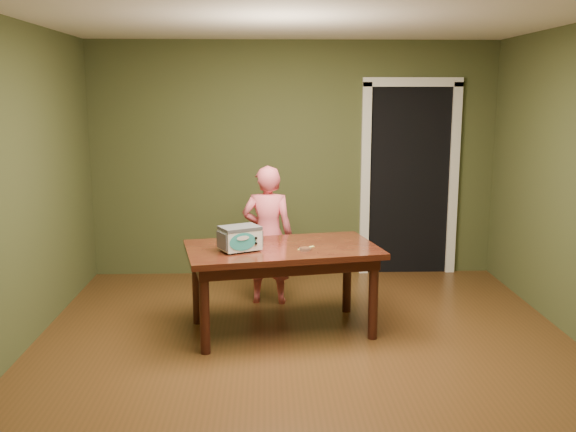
{
  "coord_description": "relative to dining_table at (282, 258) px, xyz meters",
  "views": [
    {
      "loc": [
        -0.32,
        -4.62,
        2.03
      ],
      "look_at": [
        -0.12,
        1.0,
        0.95
      ],
      "focal_mm": 40.0,
      "sensor_mm": 36.0,
      "label": 1
    }
  ],
  "objects": [
    {
      "name": "floor",
      "position": [
        0.18,
        -0.66,
        -0.65
      ],
      "size": [
        5.0,
        5.0,
        0.0
      ],
      "primitive_type": "plane",
      "color": "#513017",
      "rests_on": "ground"
    },
    {
      "name": "room_shell",
      "position": [
        0.18,
        -0.66,
        1.06
      ],
      "size": [
        4.52,
        5.02,
        2.61
      ],
      "color": "#3E4424",
      "rests_on": "ground"
    },
    {
      "name": "doorway",
      "position": [
        1.48,
        2.12,
        0.41
      ],
      "size": [
        1.1,
        0.66,
        2.25
      ],
      "color": "black",
      "rests_on": "ground"
    },
    {
      "name": "dining_table",
      "position": [
        0.0,
        0.0,
        0.0
      ],
      "size": [
        1.74,
        1.19,
        0.75
      ],
      "rotation": [
        0.0,
        0.0,
        0.19
      ],
      "color": "black",
      "rests_on": "floor"
    },
    {
      "name": "toy_oven",
      "position": [
        -0.35,
        -0.13,
        0.21
      ],
      "size": [
        0.39,
        0.34,
        0.21
      ],
      "rotation": [
        0.0,
        0.0,
        0.47
      ],
      "color": "#4C4F54",
      "rests_on": "dining_table"
    },
    {
      "name": "baking_pan",
      "position": [
        0.19,
        -0.13,
        0.11
      ],
      "size": [
        0.1,
        0.1,
        0.02
      ],
      "color": "silver",
      "rests_on": "dining_table"
    },
    {
      "name": "spatula",
      "position": [
        0.2,
        -0.08,
        0.1
      ],
      "size": [
        0.15,
        0.14,
        0.01
      ],
      "primitive_type": "cube",
      "rotation": [
        0.0,
        0.0,
        0.72
      ],
      "color": "#D1CF5B",
      "rests_on": "dining_table"
    },
    {
      "name": "child",
      "position": [
        -0.12,
        0.78,
        0.03
      ],
      "size": [
        0.52,
        0.37,
        1.35
      ],
      "primitive_type": "imported",
      "rotation": [
        0.0,
        0.0,
        3.06
      ],
      "color": "#EB6070",
      "rests_on": "floor"
    }
  ]
}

